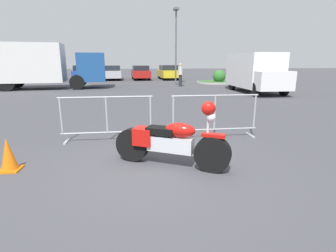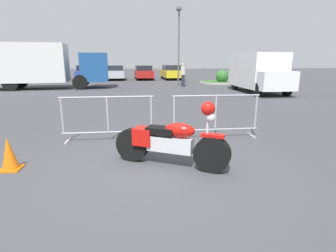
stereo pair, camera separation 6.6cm
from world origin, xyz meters
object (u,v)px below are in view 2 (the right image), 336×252
object	(u,v)px
parked_car_blue	(87,72)
parked_car_yellow	(171,72)
traffic_cone	(9,154)
pedestrian	(183,74)
motorcycle	(170,141)
box_truck	(42,64)
crowd_barrier_near	(108,118)
delivery_van	(258,71)
parked_car_maroon	(56,73)
parked_car_red	(143,72)
street_lamp	(179,36)
parked_car_silver	(115,73)
parked_car_white	(24,73)
crowd_barrier_far	(216,116)

from	to	relation	value
parked_car_blue	parked_car_yellow	xyz separation A→B (m)	(8.48, -0.10, 0.00)
traffic_cone	pedestrian	bearing A→B (deg)	70.19
motorcycle	box_truck	distance (m)	15.98
crowd_barrier_near	delivery_van	world-z (taller)	delivery_van
parked_car_maroon	pedestrian	world-z (taller)	pedestrian
parked_car_blue	traffic_cone	world-z (taller)	parked_car_blue
crowd_barrier_near	box_truck	xyz separation A→B (m)	(-5.83, 12.53, 1.08)
parked_car_yellow	box_truck	bearing A→B (deg)	126.25
parked_car_yellow	parked_car_red	bearing A→B (deg)	83.69
motorcycle	street_lamp	size ratio (longest dim) A/B	0.36
box_truck	parked_car_silver	xyz separation A→B (m)	(4.00, 8.48, -0.93)
box_truck	parked_car_maroon	size ratio (longest dim) A/B	1.93
delivery_van	traffic_cone	distance (m)	14.31
parked_car_silver	street_lamp	xyz separation A→B (m)	(5.53, -6.43, 3.00)
crowd_barrier_near	parked_car_yellow	distance (m)	21.31
motorcycle	parked_car_white	distance (m)	25.00
parked_car_silver	crowd_barrier_far	bearing A→B (deg)	-172.90
crowd_barrier_far	traffic_cone	size ratio (longest dim) A/B	3.69
pedestrian	traffic_cone	size ratio (longest dim) A/B	2.86
crowd_barrier_far	parked_car_maroon	world-z (taller)	parked_car_maroon
parked_car_white	street_lamp	size ratio (longest dim) A/B	0.80
parked_car_white	pedestrian	size ratio (longest dim) A/B	2.70
box_truck	parked_car_yellow	world-z (taller)	box_truck
motorcycle	crowd_barrier_far	bearing A→B (deg)	78.90
parked_car_white	pedestrian	bearing A→B (deg)	-121.41
parked_car_white	parked_car_yellow	xyz separation A→B (m)	(14.14, 0.54, -0.04)
parked_car_silver	pedestrian	size ratio (longest dim) A/B	2.52
parked_car_yellow	street_lamp	world-z (taller)	street_lamp
parked_car_maroon	pedestrian	xyz separation A→B (m)	(11.35, -7.35, 0.24)
delivery_van	parked_car_white	bearing A→B (deg)	-123.06
delivery_van	traffic_cone	bearing A→B (deg)	-41.94
motorcycle	parked_car_blue	world-z (taller)	parked_car_blue
delivery_van	parked_car_yellow	xyz separation A→B (m)	(-3.96, 11.74, -0.52)
parked_car_silver	traffic_cone	size ratio (longest dim) A/B	7.21
parked_car_white	parked_car_silver	size ratio (longest dim) A/B	1.07
box_truck	parked_car_yellow	size ratio (longest dim) A/B	1.82
parked_car_blue	pedestrian	distance (m)	11.51
crowd_barrier_near	street_lamp	xyz separation A→B (m)	(3.69, 14.58, 3.16)
delivery_van	street_lamp	bearing A→B (deg)	-143.99
parked_car_maroon	parked_car_yellow	world-z (taller)	parked_car_yellow
street_lamp	parked_car_silver	bearing A→B (deg)	130.65
motorcycle	parked_car_red	world-z (taller)	parked_car_red
motorcycle	pedestrian	distance (m)	15.27
crowd_barrier_far	street_lamp	world-z (taller)	street_lamp
crowd_barrier_near	crowd_barrier_far	bearing A→B (deg)	0.00
box_truck	parked_car_silver	world-z (taller)	box_truck
crowd_barrier_near	parked_car_red	world-z (taller)	parked_car_red
delivery_van	parked_car_silver	bearing A→B (deg)	-142.14
crowd_barrier_far	parked_car_red	world-z (taller)	parked_car_red
box_truck	crowd_barrier_near	bearing A→B (deg)	-71.36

